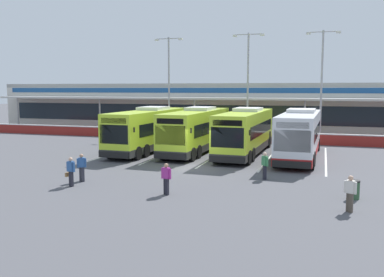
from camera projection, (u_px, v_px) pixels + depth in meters
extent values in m
plane|color=#4C4C51|center=(197.00, 167.00, 28.48)|extent=(200.00, 200.00, 0.00)
cube|color=beige|center=(258.00, 109.00, 53.71)|extent=(70.00, 10.00, 5.50)
cube|color=#19232D|center=(251.00, 115.00, 49.01)|extent=(66.00, 0.08, 2.20)
cube|color=navy|center=(252.00, 90.00, 48.66)|extent=(68.00, 0.08, 0.60)
cube|color=beige|center=(249.00, 99.00, 47.38)|extent=(67.00, 3.00, 0.24)
cube|color=gray|center=(258.00, 86.00, 53.35)|extent=(70.00, 10.00, 0.50)
cylinder|color=#999999|center=(18.00, 113.00, 55.78)|extent=(0.20, 0.20, 4.20)
cylinder|color=#999999|center=(100.00, 115.00, 52.06)|extent=(0.20, 0.20, 4.20)
cylinder|color=#999999|center=(194.00, 117.00, 48.35)|extent=(0.20, 0.20, 4.20)
cylinder|color=#999999|center=(305.00, 119.00, 44.64)|extent=(0.20, 0.20, 4.20)
cube|color=maroon|center=(239.00, 137.00, 42.15)|extent=(60.00, 0.36, 1.00)
cube|color=#B2B2B2|center=(239.00, 131.00, 42.08)|extent=(60.00, 0.40, 0.10)
cube|color=#B7DB2D|center=(149.00, 129.00, 35.84)|extent=(2.88, 12.07, 3.19)
cube|color=#333333|center=(149.00, 144.00, 36.00)|extent=(2.90, 12.09, 0.56)
cube|color=black|center=(151.00, 126.00, 36.19)|extent=(2.84, 9.67, 0.96)
cube|color=black|center=(114.00, 134.00, 30.24)|extent=(2.31, 0.16, 1.40)
cube|color=black|center=(114.00, 121.00, 30.11)|extent=(2.05, 0.14, 0.40)
cube|color=silver|center=(153.00, 108.00, 36.57)|extent=(2.13, 2.86, 0.28)
cube|color=black|center=(114.00, 155.00, 30.32)|extent=(2.45, 0.23, 0.44)
cube|color=black|center=(134.00, 130.00, 30.05)|extent=(0.08, 0.12, 0.36)
cube|color=black|center=(99.00, 129.00, 31.00)|extent=(0.08, 0.12, 0.36)
cylinder|color=black|center=(181.00, 139.00, 39.93)|extent=(0.35, 1.05, 1.04)
cylinder|color=black|center=(158.00, 138.00, 40.71)|extent=(0.35, 1.05, 1.04)
cylinder|color=black|center=(146.00, 151.00, 32.61)|extent=(0.35, 1.05, 1.04)
cylinder|color=black|center=(119.00, 149.00, 33.39)|extent=(0.35, 1.05, 1.04)
cylinder|color=black|center=(138.00, 153.00, 31.30)|extent=(0.35, 1.05, 1.04)
cylinder|color=black|center=(110.00, 152.00, 32.08)|extent=(0.35, 1.05, 1.04)
cube|color=#B7DB2D|center=(197.00, 130.00, 35.31)|extent=(2.88, 12.07, 3.19)
cube|color=#333333|center=(197.00, 145.00, 35.47)|extent=(2.90, 12.09, 0.56)
cube|color=black|center=(198.00, 126.00, 35.65)|extent=(2.84, 9.67, 0.96)
cube|color=black|center=(170.00, 135.00, 29.71)|extent=(2.31, 0.16, 1.40)
cube|color=black|center=(170.00, 121.00, 29.58)|extent=(2.05, 0.14, 0.40)
cube|color=silver|center=(200.00, 109.00, 36.04)|extent=(2.13, 2.86, 0.28)
cube|color=black|center=(170.00, 156.00, 29.79)|extent=(2.45, 0.23, 0.44)
cube|color=black|center=(191.00, 131.00, 29.52)|extent=(0.08, 0.12, 0.36)
cube|color=black|center=(154.00, 129.00, 30.47)|extent=(0.08, 0.12, 0.36)
cylinder|color=black|center=(224.00, 140.00, 39.40)|extent=(0.35, 1.05, 1.04)
cylinder|color=black|center=(200.00, 139.00, 40.18)|extent=(0.35, 1.05, 1.04)
cylinder|color=black|center=(198.00, 152.00, 32.08)|extent=(0.35, 1.05, 1.04)
cylinder|color=black|center=(169.00, 150.00, 32.86)|extent=(0.35, 1.05, 1.04)
cylinder|color=black|center=(192.00, 154.00, 30.77)|extent=(0.35, 1.05, 1.04)
cylinder|color=black|center=(162.00, 153.00, 31.55)|extent=(0.35, 1.05, 1.04)
cube|color=#B7DB2D|center=(245.00, 131.00, 33.88)|extent=(2.88, 12.07, 3.19)
cube|color=#333333|center=(245.00, 147.00, 34.04)|extent=(2.90, 12.09, 0.56)
cube|color=black|center=(246.00, 128.00, 34.23)|extent=(2.84, 9.67, 0.96)
cube|color=black|center=(227.00, 138.00, 28.28)|extent=(2.31, 0.16, 1.40)
cube|color=black|center=(227.00, 123.00, 28.15)|extent=(2.05, 0.14, 0.40)
cube|color=silver|center=(248.00, 109.00, 34.61)|extent=(2.13, 2.86, 0.28)
cube|color=black|center=(227.00, 160.00, 28.36)|extent=(2.45, 0.23, 0.44)
cube|color=black|center=(250.00, 133.00, 28.09)|extent=(0.08, 0.12, 0.36)
cube|color=black|center=(208.00, 131.00, 29.04)|extent=(0.08, 0.12, 0.36)
cylinder|color=black|center=(268.00, 142.00, 37.97)|extent=(0.35, 1.05, 1.04)
cylinder|color=black|center=(243.00, 141.00, 38.75)|extent=(0.35, 1.05, 1.04)
cylinder|color=black|center=(252.00, 155.00, 30.65)|extent=(0.35, 1.05, 1.04)
cylinder|color=black|center=(221.00, 153.00, 31.43)|extent=(0.35, 1.05, 1.04)
cylinder|color=black|center=(248.00, 158.00, 29.34)|extent=(0.35, 1.05, 1.04)
cylinder|color=black|center=(216.00, 156.00, 30.12)|extent=(0.35, 1.05, 1.04)
cube|color=silver|center=(300.00, 134.00, 32.05)|extent=(2.88, 12.07, 3.19)
cube|color=#AD1E1E|center=(299.00, 151.00, 32.21)|extent=(2.90, 12.09, 0.56)
cube|color=black|center=(300.00, 130.00, 32.40)|extent=(2.84, 9.67, 0.96)
cube|color=black|center=(292.00, 141.00, 26.46)|extent=(2.31, 0.16, 1.40)
cube|color=black|center=(292.00, 125.00, 26.33)|extent=(2.05, 0.14, 0.40)
cube|color=silver|center=(302.00, 111.00, 32.79)|extent=(2.13, 2.86, 0.28)
cube|color=black|center=(291.00, 164.00, 26.53)|extent=(2.45, 0.23, 0.44)
cube|color=black|center=(316.00, 136.00, 26.27)|extent=(0.08, 0.12, 0.36)
cube|color=black|center=(270.00, 134.00, 27.22)|extent=(0.08, 0.12, 0.36)
cylinder|color=black|center=(318.00, 145.00, 36.15)|extent=(0.35, 1.05, 1.04)
cylinder|color=black|center=(290.00, 143.00, 36.92)|extent=(0.35, 1.05, 1.04)
cylinder|color=black|center=(313.00, 159.00, 28.83)|extent=(0.35, 1.05, 1.04)
cylinder|color=black|center=(278.00, 157.00, 29.61)|extent=(0.35, 1.05, 1.04)
cylinder|color=black|center=(312.00, 162.00, 27.52)|extent=(0.35, 1.05, 1.04)
cylinder|color=black|center=(275.00, 160.00, 28.29)|extent=(0.35, 1.05, 1.04)
cube|color=silver|center=(126.00, 150.00, 36.67)|extent=(0.14, 13.00, 0.01)
cube|color=silver|center=(171.00, 152.00, 35.41)|extent=(0.14, 13.00, 0.01)
cube|color=silver|center=(219.00, 154.00, 34.16)|extent=(0.14, 13.00, 0.01)
cube|color=silver|center=(270.00, 157.00, 32.90)|extent=(0.14, 13.00, 0.01)
cube|color=silver|center=(326.00, 159.00, 31.64)|extent=(0.14, 13.00, 0.01)
cube|color=black|center=(71.00, 178.00, 23.00)|extent=(0.17, 0.20, 0.84)
cube|color=black|center=(72.00, 179.00, 22.82)|extent=(0.17, 0.20, 0.84)
cube|color=#2D5693|center=(71.00, 166.00, 22.82)|extent=(0.37, 0.28, 0.56)
cube|color=#2D5693|center=(68.00, 166.00, 22.93)|extent=(0.11, 0.11, 0.54)
cube|color=#2D5693|center=(74.00, 167.00, 22.73)|extent=(0.11, 0.11, 0.54)
sphere|color=tan|center=(71.00, 159.00, 22.78)|extent=(0.22, 0.22, 0.22)
cube|color=olive|center=(67.00, 175.00, 23.03)|extent=(0.17, 0.30, 0.22)
cylinder|color=olive|center=(67.00, 171.00, 23.01)|extent=(0.02, 0.02, 0.16)
cube|color=#4C4238|center=(348.00, 202.00, 18.24)|extent=(0.20, 0.22, 0.84)
cube|color=#4C4238|center=(351.00, 203.00, 18.05)|extent=(0.20, 0.22, 0.84)
cube|color=silver|center=(350.00, 187.00, 18.06)|extent=(0.40, 0.34, 0.56)
cube|color=silver|center=(345.00, 187.00, 18.21)|extent=(0.12, 0.13, 0.54)
cube|color=silver|center=(355.00, 188.00, 17.92)|extent=(0.12, 0.13, 0.54)
sphere|color=tan|center=(351.00, 178.00, 18.02)|extent=(0.22, 0.22, 0.22)
cube|color=black|center=(265.00, 172.00, 24.77)|extent=(0.23, 0.23, 0.84)
cube|color=black|center=(265.00, 173.00, 24.58)|extent=(0.23, 0.23, 0.84)
cube|color=#387F4C|center=(265.00, 161.00, 24.59)|extent=(0.40, 0.39, 0.56)
cube|color=#387F4C|center=(263.00, 161.00, 24.79)|extent=(0.13, 0.13, 0.54)
cube|color=#387F4C|center=(267.00, 162.00, 24.40)|extent=(0.13, 0.13, 0.54)
sphere|color=#DBB293|center=(265.00, 154.00, 24.55)|extent=(0.22, 0.22, 0.22)
cube|color=#33333D|center=(81.00, 174.00, 24.17)|extent=(0.21, 0.23, 0.84)
cube|color=#33333D|center=(83.00, 174.00, 24.08)|extent=(0.21, 0.23, 0.84)
cube|color=#2D5693|center=(82.00, 162.00, 24.04)|extent=(0.40, 0.36, 0.56)
cube|color=#2D5693|center=(78.00, 163.00, 24.00)|extent=(0.13, 0.13, 0.54)
cube|color=#2D5693|center=(85.00, 163.00, 24.09)|extent=(0.13, 0.13, 0.54)
sphere|color=tan|center=(81.00, 156.00, 23.99)|extent=(0.22, 0.22, 0.22)
cube|color=black|center=(166.00, 186.00, 21.19)|extent=(0.17, 0.20, 0.84)
cube|color=black|center=(167.00, 187.00, 21.01)|extent=(0.17, 0.20, 0.84)
cube|color=#A32D89|center=(166.00, 173.00, 21.01)|extent=(0.37, 0.27, 0.56)
cube|color=#A32D89|center=(162.00, 173.00, 21.12)|extent=(0.11, 0.11, 0.54)
cube|color=#A32D89|center=(170.00, 174.00, 20.92)|extent=(0.11, 0.11, 0.54)
sphere|color=tan|center=(166.00, 165.00, 20.97)|extent=(0.22, 0.22, 0.22)
cylinder|color=#9E9EA3|center=(169.00, 87.00, 46.55)|extent=(0.20, 0.20, 11.00)
cylinder|color=#9E9EA3|center=(169.00, 39.00, 45.91)|extent=(2.80, 0.10, 0.10)
cube|color=silver|center=(157.00, 40.00, 46.34)|extent=(0.44, 0.28, 0.20)
cube|color=silver|center=(181.00, 39.00, 45.50)|extent=(0.44, 0.28, 0.20)
cylinder|color=#9E9EA3|center=(248.00, 87.00, 42.90)|extent=(0.20, 0.20, 11.00)
cylinder|color=#9E9EA3|center=(249.00, 34.00, 42.27)|extent=(2.80, 0.10, 0.10)
cube|color=silver|center=(235.00, 36.00, 42.70)|extent=(0.44, 0.28, 0.20)
cube|color=silver|center=(262.00, 35.00, 41.86)|extent=(0.44, 0.28, 0.20)
cylinder|color=#9E9EA3|center=(321.00, 87.00, 40.99)|extent=(0.20, 0.20, 11.00)
cylinder|color=#9E9EA3|center=(323.00, 32.00, 40.35)|extent=(2.80, 0.10, 0.10)
cube|color=silver|center=(308.00, 33.00, 40.78)|extent=(0.44, 0.28, 0.20)
cube|color=silver|center=(339.00, 32.00, 39.94)|extent=(0.44, 0.28, 0.20)
cylinder|color=#2D5133|center=(354.00, 190.00, 20.30)|extent=(0.52, 0.52, 0.85)
cylinder|color=black|center=(355.00, 181.00, 20.24)|extent=(0.54, 0.54, 0.08)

